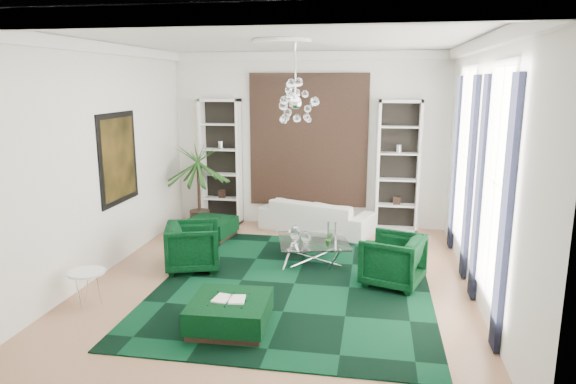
% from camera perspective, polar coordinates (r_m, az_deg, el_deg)
% --- Properties ---
extents(floor, '(6.00, 7.00, 0.02)m').
position_cam_1_polar(floor, '(8.44, -0.97, -9.96)').
color(floor, '#AC7C5A').
rests_on(floor, ground).
extents(ceiling, '(6.00, 7.00, 0.02)m').
position_cam_1_polar(ceiling, '(7.84, -1.08, 16.87)').
color(ceiling, white).
rests_on(ceiling, ground).
extents(wall_back, '(6.00, 0.02, 3.80)m').
position_cam_1_polar(wall_back, '(11.35, 2.30, 5.76)').
color(wall_back, white).
rests_on(wall_back, ground).
extents(wall_front, '(6.00, 0.02, 3.80)m').
position_cam_1_polar(wall_front, '(4.59, -9.23, -4.06)').
color(wall_front, white).
rests_on(wall_front, ground).
extents(wall_left, '(0.02, 7.00, 3.80)m').
position_cam_1_polar(wall_left, '(8.97, -20.30, 3.29)').
color(wall_left, white).
rests_on(wall_left, ground).
extents(wall_right, '(0.02, 7.00, 3.80)m').
position_cam_1_polar(wall_right, '(7.93, 20.89, 2.16)').
color(wall_right, white).
rests_on(wall_right, ground).
extents(crown_molding, '(6.00, 7.00, 0.18)m').
position_cam_1_polar(crown_molding, '(7.83, -1.07, 16.06)').
color(crown_molding, white).
rests_on(crown_molding, ceiling).
extents(ceiling_medallion, '(0.90, 0.90, 0.05)m').
position_cam_1_polar(ceiling_medallion, '(8.13, -0.66, 16.42)').
color(ceiling_medallion, white).
rests_on(ceiling_medallion, ceiling).
extents(tapestry, '(2.50, 0.06, 2.80)m').
position_cam_1_polar(tapestry, '(11.30, 2.26, 5.73)').
color(tapestry, black).
rests_on(tapestry, wall_back).
extents(shelving_left, '(0.90, 0.38, 2.80)m').
position_cam_1_polar(shelving_left, '(11.64, -7.43, 3.34)').
color(shelving_left, white).
rests_on(shelving_left, floor).
extents(shelving_right, '(0.90, 0.38, 2.80)m').
position_cam_1_polar(shelving_right, '(11.14, 12.15, 2.77)').
color(shelving_right, white).
rests_on(shelving_right, floor).
extents(painting, '(0.04, 1.30, 1.60)m').
position_cam_1_polar(painting, '(9.48, -18.28, 3.57)').
color(painting, black).
rests_on(painting, wall_left).
extents(window_near, '(0.03, 1.10, 2.90)m').
position_cam_1_polar(window_near, '(7.06, 22.08, 0.91)').
color(window_near, white).
rests_on(window_near, wall_right).
extents(curtain_near_a, '(0.07, 0.30, 3.25)m').
position_cam_1_polar(curtain_near_a, '(6.36, 23.04, -2.64)').
color(curtain_near_a, black).
rests_on(curtain_near_a, floor).
extents(curtain_near_b, '(0.07, 0.30, 3.25)m').
position_cam_1_polar(curtain_near_b, '(7.85, 20.52, 0.23)').
color(curtain_near_b, black).
rests_on(curtain_near_b, floor).
extents(window_far, '(0.03, 1.10, 2.90)m').
position_cam_1_polar(window_far, '(9.39, 19.06, 3.74)').
color(window_far, white).
rests_on(window_far, wall_right).
extents(curtain_far_a, '(0.07, 0.30, 3.25)m').
position_cam_1_polar(curtain_far_a, '(8.66, 19.52, 1.37)').
color(curtain_far_a, black).
rests_on(curtain_far_a, floor).
extents(curtain_far_b, '(0.07, 0.30, 3.25)m').
position_cam_1_polar(curtain_far_b, '(10.18, 18.09, 3.00)').
color(curtain_far_b, black).
rests_on(curtain_far_b, floor).
extents(rug, '(4.20, 5.00, 0.02)m').
position_cam_1_polar(rug, '(8.30, 0.73, -10.20)').
color(rug, black).
rests_on(rug, floor).
extents(sofa, '(2.57, 1.66, 0.70)m').
position_cam_1_polar(sofa, '(11.02, 3.20, -2.66)').
color(sofa, silver).
rests_on(sofa, floor).
extents(armchair_left, '(1.12, 1.10, 0.81)m').
position_cam_1_polar(armchair_left, '(8.96, -10.48, -5.98)').
color(armchair_left, black).
rests_on(armchair_left, floor).
extents(armchair_right, '(1.12, 1.11, 0.81)m').
position_cam_1_polar(armchair_right, '(8.33, 11.55, -7.44)').
color(armchair_right, black).
rests_on(armchair_right, floor).
extents(coffee_table, '(1.45, 1.45, 0.41)m').
position_cam_1_polar(coffee_table, '(9.21, 2.81, -6.59)').
color(coffee_table, white).
rests_on(coffee_table, floor).
extents(ottoman_side, '(1.02, 1.02, 0.40)m').
position_cam_1_polar(ottoman_side, '(10.72, -8.63, -4.04)').
color(ottoman_side, black).
rests_on(ottoman_side, floor).
extents(ottoman_front, '(1.04, 1.04, 0.40)m').
position_cam_1_polar(ottoman_front, '(6.92, -6.47, -13.31)').
color(ottoman_front, black).
rests_on(ottoman_front, floor).
extents(book, '(0.42, 0.28, 0.03)m').
position_cam_1_polar(book, '(6.83, -6.51, -11.69)').
color(book, white).
rests_on(book, ottoman_front).
extents(side_table, '(0.57, 0.57, 0.50)m').
position_cam_1_polar(side_table, '(8.04, -21.34, -9.99)').
color(side_table, white).
rests_on(side_table, floor).
extents(palm, '(1.86, 1.86, 2.40)m').
position_cam_1_polar(palm, '(11.25, -9.94, 1.92)').
color(palm, '#22511A').
rests_on(palm, floor).
extents(chandelier, '(0.96, 0.96, 0.72)m').
position_cam_1_polar(chandelier, '(7.95, 0.82, 9.88)').
color(chandelier, white).
rests_on(chandelier, ceiling).
extents(table_plant, '(0.14, 0.12, 0.24)m').
position_cam_1_polar(table_plant, '(8.85, 4.57, -5.20)').
color(table_plant, '#22511A').
rests_on(table_plant, coffee_table).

